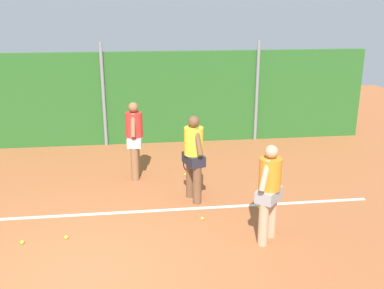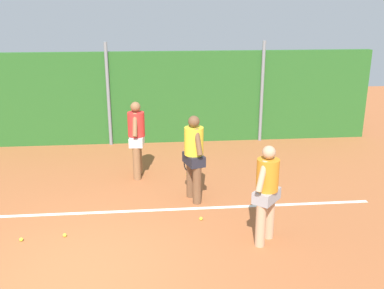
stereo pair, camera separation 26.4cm
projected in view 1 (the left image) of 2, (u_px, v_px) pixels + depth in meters
name	position (u px, v px, depth m)	size (l,w,h in m)	color
ground_plane	(93.00, 216.00, 8.71)	(26.91, 26.91, 0.00)	#A85B33
hedge_fence_backdrop	(104.00, 99.00, 12.86)	(15.87, 0.25, 2.74)	#286023
fence_post_center	(103.00, 95.00, 12.65)	(0.10, 0.10, 3.04)	gray
fence_post_right	(257.00, 92.00, 13.20)	(0.10, 0.10, 3.04)	gray
court_baseline_paint	(93.00, 214.00, 8.77)	(11.60, 0.10, 0.01)	white
player_foreground_near	(269.00, 188.00, 7.51)	(0.57, 0.60, 1.79)	tan
player_midcourt	(194.00, 154.00, 9.12)	(0.46, 0.81, 1.87)	brown
player_backcourt_far	(134.00, 136.00, 10.35)	(0.40, 0.78, 1.87)	#8C603D
tennis_ball_0	(259.00, 207.00, 9.02)	(0.07, 0.07, 0.07)	#CCDB33
tennis_ball_1	(202.00, 218.00, 8.53)	(0.07, 0.07, 0.07)	#CCDB33
tennis_ball_2	(66.00, 237.00, 7.84)	(0.07, 0.07, 0.07)	#CCDB33
tennis_ball_3	(185.00, 174.00, 10.76)	(0.07, 0.07, 0.07)	#CCDB33
tennis_ball_5	(22.00, 242.00, 7.67)	(0.07, 0.07, 0.07)	#CCDB33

